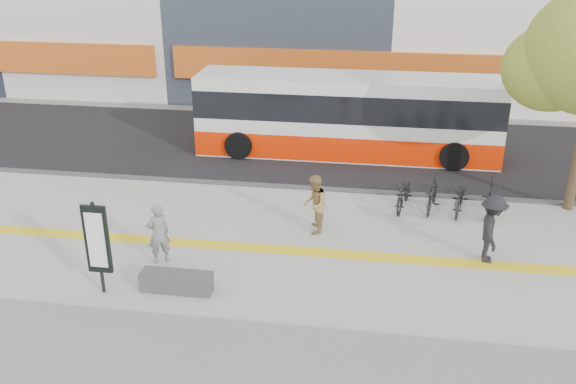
# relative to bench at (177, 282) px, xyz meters

# --- Properties ---
(ground) EXTENTS (120.00, 120.00, 0.00)m
(ground) POSITION_rel_bench_xyz_m (2.60, 1.20, -0.30)
(ground) COLOR slate
(ground) RESTS_ON ground
(sidewalk) EXTENTS (40.00, 7.00, 0.08)m
(sidewalk) POSITION_rel_bench_xyz_m (2.60, 2.70, -0.27)
(sidewalk) COLOR gray
(sidewalk) RESTS_ON ground
(tactile_strip) EXTENTS (40.00, 0.45, 0.01)m
(tactile_strip) POSITION_rel_bench_xyz_m (2.60, 2.20, -0.22)
(tactile_strip) COLOR gold
(tactile_strip) RESTS_ON sidewalk
(street) EXTENTS (40.00, 8.00, 0.06)m
(street) POSITION_rel_bench_xyz_m (2.60, 10.20, -0.28)
(street) COLOR black
(street) RESTS_ON ground
(curb) EXTENTS (40.00, 0.25, 0.14)m
(curb) POSITION_rel_bench_xyz_m (2.60, 6.20, -0.23)
(curb) COLOR #3C3C3F
(curb) RESTS_ON ground
(bench) EXTENTS (1.60, 0.45, 0.45)m
(bench) POSITION_rel_bench_xyz_m (0.00, 0.00, 0.00)
(bench) COLOR #3C3C3F
(bench) RESTS_ON sidewalk
(signboard) EXTENTS (0.55, 0.10, 2.20)m
(signboard) POSITION_rel_bench_xyz_m (-1.60, -0.31, 1.06)
(signboard) COLOR black
(signboard) RESTS_ON sidewalk
(bus) EXTENTS (10.49, 2.49, 2.79)m
(bus) POSITION_rel_bench_xyz_m (3.13, 9.70, 1.07)
(bus) COLOR silver
(bus) RESTS_ON street
(bicycle_row) EXTENTS (3.24, 1.79, 1.00)m
(bicycle_row) POSITION_rel_bench_xyz_m (6.24, 5.20, 0.25)
(bicycle_row) COLOR black
(bicycle_row) RESTS_ON sidewalk
(seated_woman) EXTENTS (0.67, 0.63, 1.53)m
(seated_woman) POSITION_rel_bench_xyz_m (-0.80, 1.19, 0.54)
(seated_woman) COLOR black
(seated_woman) RESTS_ON sidewalk
(pedestrian_tan) EXTENTS (0.62, 0.79, 1.59)m
(pedestrian_tan) POSITION_rel_bench_xyz_m (2.71, 3.35, 0.57)
(pedestrian_tan) COLOR olive
(pedestrian_tan) RESTS_ON sidewalk
(pedestrian_dark) EXTENTS (0.72, 1.15, 1.71)m
(pedestrian_dark) POSITION_rel_bench_xyz_m (7.07, 2.44, 0.63)
(pedestrian_dark) COLOR black
(pedestrian_dark) RESTS_ON sidewalk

